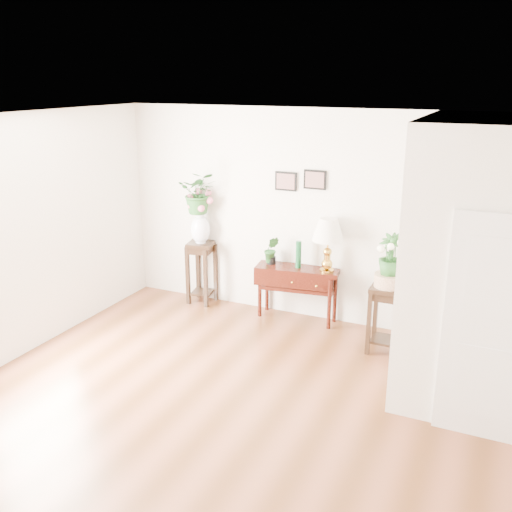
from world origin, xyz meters
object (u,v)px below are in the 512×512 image
Objects in this scene: table_lamp at (328,246)px; plant_stand_a at (202,272)px; console_table at (297,293)px; plant_stand_b at (386,319)px.

table_lamp is 1.98m from plant_stand_a.
console_table is 1.47m from plant_stand_a.
plant_stand_a is 2.81m from plant_stand_b.
plant_stand_b reaches higher than console_table.
table_lamp is 0.87× the size of plant_stand_b.
table_lamp reaches higher than plant_stand_a.
plant_stand_a reaches higher than console_table.
table_lamp is at bearing 0.00° from plant_stand_a.
table_lamp is 0.79× the size of plant_stand_a.
console_table is 1.34× the size of plant_stand_b.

